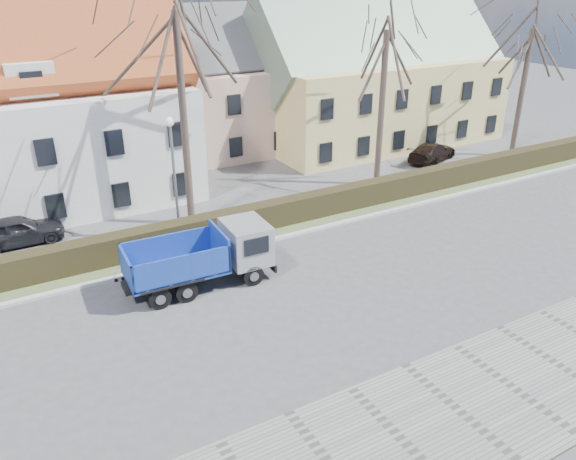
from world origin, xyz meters
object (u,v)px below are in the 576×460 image
dump_truck (195,260)px  parked_car_a (17,231)px  streetlight (175,180)px  cart_frame (114,276)px  parked_car_b (432,152)px

dump_truck → parked_car_a: bearing=129.5°
dump_truck → parked_car_a: dump_truck is taller
streetlight → cart_frame: streetlight is taller
parked_car_a → parked_car_b: bearing=-90.6°
streetlight → parked_car_a: (-6.91, 3.25, -2.33)m
dump_truck → parked_car_a: (-5.98, 7.93, -0.54)m
dump_truck → streetlight: 5.10m
dump_truck → streetlight: size_ratio=1.03×
streetlight → parked_car_b: (19.30, 3.31, -2.40)m
dump_truck → streetlight: streetlight is taller
parked_car_b → dump_truck: bearing=91.3°
cart_frame → streetlight: bearing=34.9°
dump_truck → cart_frame: size_ratio=9.35×
streetlight → cart_frame: 5.40m
streetlight → parked_car_a: 7.99m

